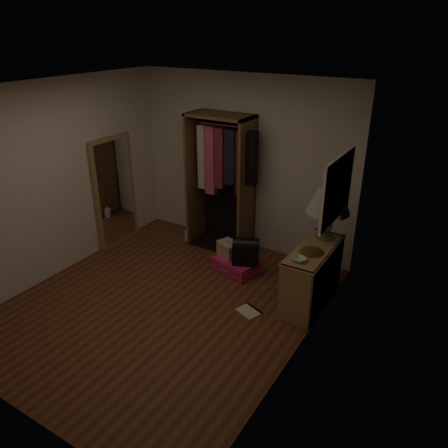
# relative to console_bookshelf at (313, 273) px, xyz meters

# --- Properties ---
(ground) EXTENTS (4.00, 4.00, 0.00)m
(ground) POSITION_rel_console_bookshelf_xyz_m (-1.54, -1.04, -0.39)
(ground) COLOR #582E19
(ground) RESTS_ON ground
(room_walls) EXTENTS (3.52, 4.02, 2.60)m
(room_walls) POSITION_rel_console_bookshelf_xyz_m (-1.46, -1.00, 1.11)
(room_walls) COLOR beige
(room_walls) RESTS_ON ground
(console_bookshelf) EXTENTS (0.42, 1.12, 0.75)m
(console_bookshelf) POSITION_rel_console_bookshelf_xyz_m (0.00, 0.00, 0.00)
(console_bookshelf) COLOR #9D774C
(console_bookshelf) RESTS_ON ground
(open_wardrobe) EXTENTS (1.07, 0.50, 2.05)m
(open_wardrobe) POSITION_rel_console_bookshelf_xyz_m (-1.74, 0.73, 0.83)
(open_wardrobe) COLOR brown
(open_wardrobe) RESTS_ON ground
(floor_mirror) EXTENTS (0.06, 0.80, 1.70)m
(floor_mirror) POSITION_rel_console_bookshelf_xyz_m (-3.24, -0.04, 0.46)
(floor_mirror) COLOR #9C784B
(floor_mirror) RESTS_ON ground
(pink_suitcase) EXTENTS (0.70, 0.58, 0.19)m
(pink_suitcase) POSITION_rel_console_bookshelf_xyz_m (-1.17, 0.13, -0.30)
(pink_suitcase) COLOR #D91A62
(pink_suitcase) RESTS_ON ground
(train_case) EXTENTS (0.37, 0.32, 0.23)m
(train_case) POSITION_rel_console_bookshelf_xyz_m (-1.31, 0.16, -0.09)
(train_case) COLOR tan
(train_case) RESTS_ON pink_suitcase
(black_bag) EXTENTS (0.41, 0.35, 0.38)m
(black_bag) POSITION_rel_console_bookshelf_xyz_m (-1.00, 0.10, -0.00)
(black_bag) COLOR black
(black_bag) RESTS_ON pink_suitcase
(table_lamp) EXTENTS (0.58, 0.58, 0.67)m
(table_lamp) POSITION_rel_console_bookshelf_xyz_m (0.00, 0.32, 0.85)
(table_lamp) COLOR #4A5C2C
(table_lamp) RESTS_ON console_bookshelf
(brass_tray) EXTENTS (0.35, 0.35, 0.02)m
(brass_tray) POSITION_rel_console_bookshelf_xyz_m (0.00, -0.15, 0.37)
(brass_tray) COLOR #AD9142
(brass_tray) RESTS_ON console_bookshelf
(ceramic_bowl) EXTENTS (0.20, 0.20, 0.04)m
(ceramic_bowl) POSITION_rel_console_bookshelf_xyz_m (-0.05, -0.41, 0.38)
(ceramic_bowl) COLOR #AFD2B6
(ceramic_bowl) RESTS_ON console_bookshelf
(white_jug) EXTENTS (0.12, 0.12, 0.19)m
(white_jug) POSITION_rel_console_bookshelf_xyz_m (-2.31, 0.56, -0.31)
(white_jug) COLOR white
(white_jug) RESTS_ON ground
(floor_book) EXTENTS (0.33, 0.30, 0.03)m
(floor_book) POSITION_rel_console_bookshelf_xyz_m (-0.53, -0.63, -0.38)
(floor_book) COLOR beige
(floor_book) RESTS_ON ground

